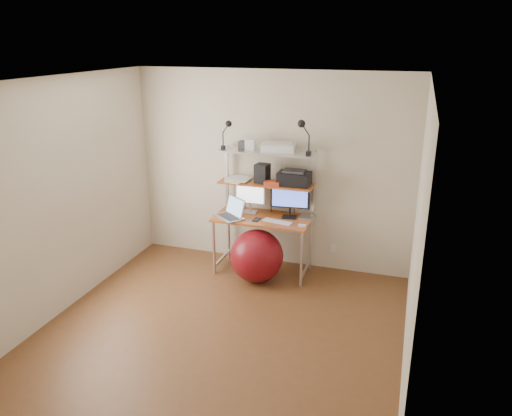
# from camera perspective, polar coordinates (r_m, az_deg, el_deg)

# --- Properties ---
(room) EXTENTS (3.60, 3.60, 3.60)m
(room) POSITION_cam_1_polar(r_m,az_deg,el_deg) (4.75, -4.32, -0.91)
(room) COLOR brown
(room) RESTS_ON ground
(computer_desk) EXTENTS (1.20, 0.60, 1.57)m
(computer_desk) POSITION_cam_1_polar(r_m,az_deg,el_deg) (6.18, 0.97, 1.03)
(computer_desk) COLOR #AF5B22
(computer_desk) RESTS_ON ground
(desktop) EXTENTS (1.20, 0.60, 0.00)m
(desktop) POSITION_cam_1_polar(r_m,az_deg,el_deg) (6.20, 0.79, -1.04)
(desktop) COLOR #AF5B22
(desktop) RESTS_ON computer_desk
(mid_shelf) EXTENTS (1.18, 0.34, 0.00)m
(mid_shelf) POSITION_cam_1_polar(r_m,az_deg,el_deg) (6.19, 1.16, 2.93)
(mid_shelf) COLOR #AF5B22
(mid_shelf) RESTS_ON computer_desk
(top_shelf) EXTENTS (1.18, 0.34, 0.00)m
(top_shelf) POSITION_cam_1_polar(r_m,az_deg,el_deg) (6.09, 1.19, 6.55)
(top_shelf) COLOR silver
(top_shelf) RESTS_ON computer_desk
(floor) EXTENTS (3.60, 3.60, 0.00)m
(floor) POSITION_cam_1_polar(r_m,az_deg,el_deg) (5.30, -3.98, -13.72)
(floor) COLOR brown
(floor) RESTS_ON ground
(wall_outlet) EXTENTS (0.08, 0.01, 0.12)m
(wall_outlet) POSITION_cam_1_polar(r_m,az_deg,el_deg) (6.50, 8.88, -4.47)
(wall_outlet) COLOR silver
(wall_outlet) RESTS_ON room
(monitor_silver) EXTENTS (0.39, 0.15, 0.43)m
(monitor_silver) POSITION_cam_1_polar(r_m,az_deg,el_deg) (6.30, -0.65, 1.50)
(monitor_silver) COLOR silver
(monitor_silver) RESTS_ON desktop
(monitor_black) EXTENTS (0.49, 0.15, 0.49)m
(monitor_black) POSITION_cam_1_polar(r_m,az_deg,el_deg) (6.13, 3.91, 1.10)
(monitor_black) COLOR black
(monitor_black) RESTS_ON desktop
(laptop) EXTENTS (0.46, 0.45, 0.32)m
(laptop) POSITION_cam_1_polar(r_m,az_deg,el_deg) (6.18, -2.77, -0.59)
(laptop) COLOR #B6B7BB
(laptop) RESTS_ON desktop
(keyboard) EXTENTS (0.38, 0.18, 0.01)m
(keyboard) POSITION_cam_1_polar(r_m,az_deg,el_deg) (6.04, 2.47, -1.55)
(keyboard) COLOR silver
(keyboard) RESTS_ON desktop
(mouse) EXTENTS (0.10, 0.07, 0.03)m
(mouse) POSITION_cam_1_polar(r_m,az_deg,el_deg) (5.90, 5.30, -2.03)
(mouse) COLOR silver
(mouse) RESTS_ON desktop
(mac_mini) EXTENTS (0.20, 0.20, 0.04)m
(mac_mini) POSITION_cam_1_polar(r_m,az_deg,el_deg) (6.16, 5.89, -1.08)
(mac_mini) COLOR #B6B7BB
(mac_mini) RESTS_ON desktop
(phone) EXTENTS (0.08, 0.14, 0.01)m
(phone) POSITION_cam_1_polar(r_m,az_deg,el_deg) (6.09, 0.05, -1.34)
(phone) COLOR black
(phone) RESTS_ON desktop
(printer) EXTENTS (0.39, 0.27, 0.19)m
(printer) POSITION_cam_1_polar(r_m,az_deg,el_deg) (6.08, 4.38, 3.44)
(printer) COLOR black
(printer) RESTS_ON mid_shelf
(nas_cube) EXTENTS (0.18, 0.18, 0.23)m
(nas_cube) POSITION_cam_1_polar(r_m,az_deg,el_deg) (6.16, 0.72, 3.99)
(nas_cube) COLOR black
(nas_cube) RESTS_ON mid_shelf
(red_box) EXTENTS (0.20, 0.15, 0.05)m
(red_box) POSITION_cam_1_polar(r_m,az_deg,el_deg) (6.06, 1.85, 2.85)
(red_box) COLOR #C53D1F
(red_box) RESTS_ON mid_shelf
(scanner) EXTENTS (0.43, 0.31, 0.11)m
(scanner) POSITION_cam_1_polar(r_m,az_deg,el_deg) (6.07, 2.58, 6.98)
(scanner) COLOR silver
(scanner) RESTS_ON top_shelf
(box_white) EXTENTS (0.12, 0.10, 0.13)m
(box_white) POSITION_cam_1_polar(r_m,az_deg,el_deg) (6.13, -0.66, 7.28)
(box_white) COLOR silver
(box_white) RESTS_ON top_shelf
(box_grey) EXTENTS (0.10, 0.10, 0.10)m
(box_grey) POSITION_cam_1_polar(r_m,az_deg,el_deg) (6.17, -1.47, 7.20)
(box_grey) COLOR #2E2E30
(box_grey) RESTS_ON top_shelf
(clip_lamp_left) EXTENTS (0.14, 0.08, 0.36)m
(clip_lamp_left) POSITION_cam_1_polar(r_m,az_deg,el_deg) (6.11, -3.28, 9.07)
(clip_lamp_left) COLOR black
(clip_lamp_left) RESTS_ON top_shelf
(clip_lamp_right) EXTENTS (0.16, 0.09, 0.41)m
(clip_lamp_right) POSITION_cam_1_polar(r_m,az_deg,el_deg) (5.83, 5.39, 8.92)
(clip_lamp_right) COLOR black
(clip_lamp_right) RESTS_ON top_shelf
(exercise_ball) EXTENTS (0.65, 0.65, 0.65)m
(exercise_ball) POSITION_cam_1_polar(r_m,az_deg,el_deg) (6.12, 0.08, -5.49)
(exercise_ball) COLOR maroon
(exercise_ball) RESTS_ON floor
(paper_stack) EXTENTS (0.39, 0.40, 0.02)m
(paper_stack) POSITION_cam_1_polar(r_m,az_deg,el_deg) (6.29, -2.07, 3.32)
(paper_stack) COLOR white
(paper_stack) RESTS_ON mid_shelf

